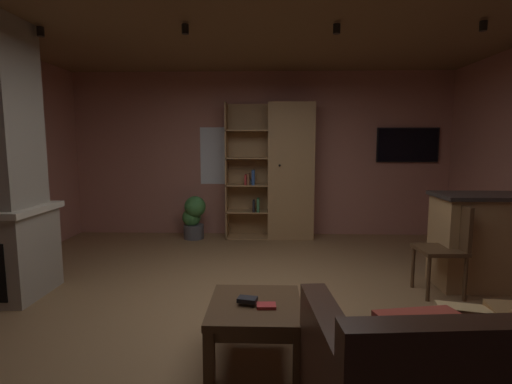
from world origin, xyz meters
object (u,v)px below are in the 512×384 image
(wall_mounted_tv, at_px, (408,145))
(potted_floor_plant, at_px, (194,217))
(kitchen_bar_counter, at_px, (507,241))
(bookshelf_cabinet, at_px, (285,172))
(table_book_0, at_px, (266,306))
(coffee_table, at_px, (255,314))
(table_book_1, at_px, (247,300))
(dining_chair, at_px, (448,243))

(wall_mounted_tv, bearing_deg, potted_floor_plant, -174.25)
(kitchen_bar_counter, bearing_deg, potted_floor_plant, 152.12)
(bookshelf_cabinet, height_order, table_book_0, bookshelf_cabinet)
(coffee_table, bearing_deg, table_book_0, -40.21)
(table_book_0, height_order, potted_floor_plant, potted_floor_plant)
(table_book_0, bearing_deg, coffee_table, 139.79)
(table_book_1, distance_m, wall_mounted_tv, 4.63)
(bookshelf_cabinet, relative_size, kitchen_bar_counter, 1.43)
(wall_mounted_tv, bearing_deg, table_book_1, -122.37)
(coffee_table, distance_m, dining_chair, 2.27)
(dining_chair, height_order, wall_mounted_tv, wall_mounted_tv)
(bookshelf_cabinet, xyz_separation_m, table_book_1, (-0.41, -3.60, -0.62))
(potted_floor_plant, distance_m, wall_mounted_tv, 3.66)
(table_book_1, height_order, potted_floor_plant, potted_floor_plant)
(bookshelf_cabinet, xyz_separation_m, coffee_table, (-0.36, -3.57, -0.74))
(potted_floor_plant, relative_size, wall_mounted_tv, 0.70)
(kitchen_bar_counter, distance_m, table_book_0, 2.97)
(table_book_1, bearing_deg, kitchen_bar_counter, 29.08)
(potted_floor_plant, bearing_deg, coffee_table, -72.20)
(table_book_0, relative_size, table_book_1, 0.99)
(table_book_0, xyz_separation_m, table_book_1, (-0.13, 0.04, 0.03))
(bookshelf_cabinet, height_order, wall_mounted_tv, bookshelf_cabinet)
(kitchen_bar_counter, relative_size, coffee_table, 2.16)
(bookshelf_cabinet, height_order, table_book_1, bookshelf_cabinet)
(kitchen_bar_counter, height_order, dining_chair, kitchen_bar_counter)
(table_book_0, xyz_separation_m, wall_mounted_tv, (2.28, 3.85, 1.08))
(table_book_0, relative_size, wall_mounted_tv, 0.13)
(table_book_1, bearing_deg, bookshelf_cabinet, 83.44)
(dining_chair, bearing_deg, wall_mounted_tv, 79.76)
(table_book_0, bearing_deg, table_book_1, 162.58)
(coffee_table, distance_m, potted_floor_plant, 3.61)
(bookshelf_cabinet, bearing_deg, table_book_0, -94.41)
(table_book_0, bearing_deg, potted_floor_plant, 108.64)
(kitchen_bar_counter, relative_size, table_book_0, 11.49)
(coffee_table, xyz_separation_m, dining_chair, (1.90, 1.23, 0.20))
(kitchen_bar_counter, bearing_deg, wall_mounted_tv, 96.46)
(kitchen_bar_counter, distance_m, table_book_1, 3.06)
(coffee_table, bearing_deg, dining_chair, 33.04)
(kitchen_bar_counter, height_order, table_book_1, kitchen_bar_counter)
(dining_chair, relative_size, wall_mounted_tv, 0.93)
(bookshelf_cabinet, height_order, dining_chair, bookshelf_cabinet)
(wall_mounted_tv, bearing_deg, bookshelf_cabinet, -173.99)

